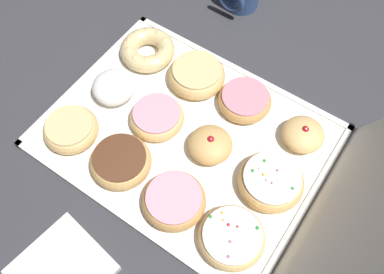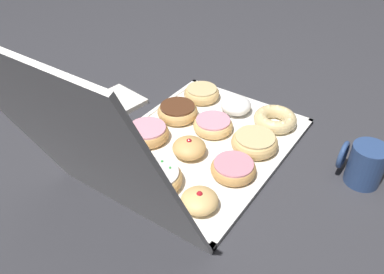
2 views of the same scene
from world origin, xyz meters
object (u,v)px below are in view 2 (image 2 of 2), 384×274
Objects in this scene: pink_frosted_donut_4 at (213,125)px; napkin_stack at (116,102)px; pink_frosted_donut_6 at (233,168)px; sprinkle_donut_11 at (117,157)px; jelly_filled_donut_7 at (189,148)px; pink_frosted_donut_8 at (147,133)px; sprinkle_donut_10 at (157,178)px; glazed_ring_donut_2 at (202,93)px; glazed_ring_donut_3 at (255,142)px; powdered_filled_donut_1 at (236,105)px; chocolate_frosted_donut_5 at (178,111)px; cruller_donut_0 at (275,119)px; donut_box at (201,145)px; jelly_filled_donut_9 at (200,200)px; coffee_mug at (364,163)px.

pink_frosted_donut_4 is 0.77× the size of napkin_stack.
sprinkle_donut_11 reaches higher than pink_frosted_donut_6.
jelly_filled_donut_7 is 0.74× the size of pink_frosted_donut_8.
glazed_ring_donut_2 is at bearing -71.56° from sprinkle_donut_10.
powdered_filled_donut_1 is at bearing -44.52° from glazed_ring_donut_3.
chocolate_frosted_donut_5 reaches higher than napkin_stack.
cruller_donut_0 is 0.99× the size of glazed_ring_donut_3.
sprinkle_donut_10 is (-0.13, 0.38, 0.00)m from glazed_ring_donut_2.
jelly_filled_donut_7 is at bearing 90.62° from donut_box.
jelly_filled_donut_9 is (-0.24, 0.38, 0.00)m from glazed_ring_donut_2.
chocolate_frosted_donut_5 reaches higher than pink_frosted_donut_4.
pink_frosted_donut_4 is at bearing -63.73° from jelly_filled_donut_9.
pink_frosted_donut_8 is at bearing 156.05° from napkin_stack.
powdered_filled_donut_1 is at bearing -89.72° from sprinkle_donut_10.
coffee_mug is (-0.50, -0.04, 0.02)m from chocolate_frosted_donut_5.
chocolate_frosted_donut_5 reaches higher than glazed_ring_donut_2.
glazed_ring_donut_2 is 0.25m from pink_frosted_donut_8.
pink_frosted_donut_4 is 0.94× the size of sprinkle_donut_11.
donut_box is 0.07m from pink_frosted_donut_4.
coffee_mug reaches higher than glazed_ring_donut_3.
chocolate_frosted_donut_5 reaches higher than cruller_donut_0.
cruller_donut_0 is 0.24m from glazed_ring_donut_2.
glazed_ring_donut_2 is 0.89× the size of sprinkle_donut_10.
glazed_ring_donut_3 is 1.11× the size of pink_frosted_donut_4.
pink_frosted_donut_8 reaches higher than glazed_ring_donut_2.
sprinkle_donut_10 reaches higher than cruller_donut_0.
cruller_donut_0 is 1.03× the size of sprinkle_donut_11.
cruller_donut_0 is at bearing -136.63° from pink_frosted_donut_4.
donut_box is at bearing -124.84° from sprinkle_donut_11.
jelly_filled_donut_9 reaches higher than napkin_stack.
chocolate_frosted_donut_5 is 1.00× the size of sprinkle_donut_11.
glazed_ring_donut_3 is at bearing 91.05° from cruller_donut_0.
sprinkle_donut_10 reaches higher than donut_box.
glazed_ring_donut_3 is 0.28m from pink_frosted_donut_8.
glazed_ring_donut_3 is at bearing 176.87° from pink_frosted_donut_4.
chocolate_frosted_donut_5 is (0.12, 0.12, -0.00)m from powdered_filled_donut_1.
donut_box is 6.47× the size of jelly_filled_donut_9.
powdered_filled_donut_1 reaches higher than sprinkle_donut_11.
cruller_donut_0 reaches higher than donut_box.
powdered_filled_donut_1 is at bearing -136.17° from chocolate_frosted_donut_5.
chocolate_frosted_donut_5 is 0.51m from coffee_mug.
sprinkle_donut_11 is at bearing 89.37° from glazed_ring_donut_2.
pink_frosted_donut_4 reaches higher than donut_box.
glazed_ring_donut_3 is at bearing 135.48° from powdered_filled_donut_1.
pink_frosted_donut_4 is at bearing 133.87° from glazed_ring_donut_2.
pink_frosted_donut_8 is (0.13, 0.06, 0.02)m from donut_box.
coffee_mug is (-0.50, 0.08, 0.02)m from glazed_ring_donut_2.
donut_box is 0.14m from pink_frosted_donut_6.
pink_frosted_donut_8 reaches higher than pink_frosted_donut_6.
pink_frosted_donut_4 is at bearing -86.92° from jelly_filled_donut_7.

